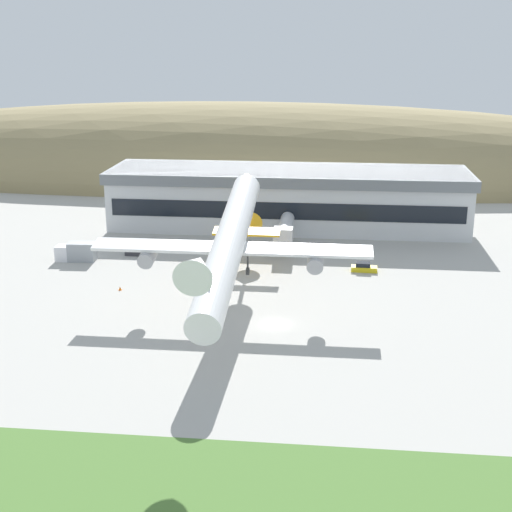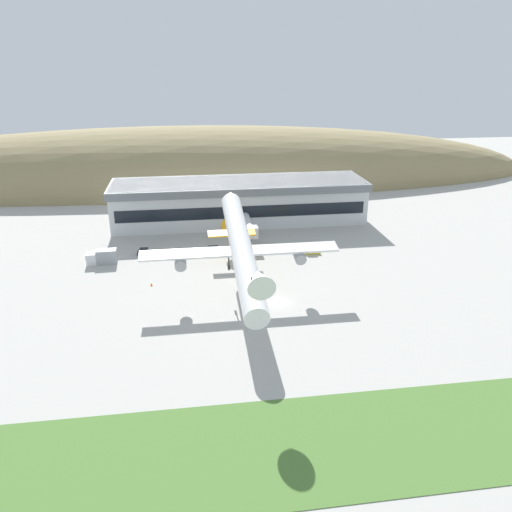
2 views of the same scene
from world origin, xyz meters
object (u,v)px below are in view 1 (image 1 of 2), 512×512
object	(u,v)px
terminal_building	(288,194)
service_car_2	(226,256)
traffic_cone_0	(120,288)
service_car_0	(364,268)
fuel_truck	(77,252)
cargo_airplane	(230,244)
service_car_1	(136,252)
jetway_0	(285,229)

from	to	relation	value
terminal_building	service_car_2	world-z (taller)	terminal_building
traffic_cone_0	terminal_building	bearing A→B (deg)	60.68
service_car_0	fuel_truck	distance (m)	50.02
cargo_airplane	traffic_cone_0	world-z (taller)	cargo_airplane
service_car_0	service_car_1	size ratio (longest dim) A/B	1.17
terminal_building	service_car_2	size ratio (longest dim) A/B	16.33
service_car_1	traffic_cone_0	distance (m)	18.58
service_car_2	fuel_truck	size ratio (longest dim) A/B	0.63
service_car_1	fuel_truck	distance (m)	10.36
service_car_2	fuel_truck	xyz separation A→B (m)	(-25.97, -3.40, 0.90)
service_car_1	jetway_0	bearing A→B (deg)	13.62
cargo_airplane	service_car_0	world-z (taller)	cargo_airplane
jetway_0	traffic_cone_0	bearing A→B (deg)	-134.03
cargo_airplane	service_car_0	size ratio (longest dim) A/B	12.05
fuel_truck	traffic_cone_0	size ratio (longest dim) A/B	12.23
service_car_1	fuel_truck	xyz separation A→B (m)	(-9.41, -4.24, 0.89)
service_car_0	service_car_2	distance (m)	24.39
service_car_0	service_car_1	distance (m)	40.90
jetway_0	traffic_cone_0	size ratio (longest dim) A/B	25.06
terminal_building	fuel_truck	bearing A→B (deg)	-142.01
service_car_0	traffic_cone_0	bearing A→B (deg)	-160.59
service_car_0	fuel_truck	xyz separation A→B (m)	(-50.01, 0.74, 0.92)
cargo_airplane	service_car_1	bearing A→B (deg)	129.13
traffic_cone_0	cargo_airplane	bearing A→B (deg)	-21.67
jetway_0	cargo_airplane	world-z (taller)	cargo_airplane
jetway_0	service_car_0	size ratio (longest dim) A/B	3.30
jetway_0	fuel_truck	world-z (taller)	jetway_0
cargo_airplane	service_car_0	xyz separation A→B (m)	(19.68, 20.73, -9.49)
jetway_0	service_car_0	distance (m)	18.42
jetway_0	cargo_airplane	distance (m)	33.20
service_car_0	traffic_cone_0	world-z (taller)	service_car_0
service_car_0	fuel_truck	size ratio (longest dim) A/B	0.62
service_car_2	service_car_1	bearing A→B (deg)	177.10
traffic_cone_0	service_car_2	bearing A→B (deg)	51.35
terminal_building	fuel_truck	xyz separation A→B (m)	(-35.41, -27.65, -5.21)
service_car_1	traffic_cone_0	size ratio (longest dim) A/B	6.48
fuel_truck	traffic_cone_0	bearing A→B (deg)	-49.89
cargo_airplane	service_car_1	xyz separation A→B (m)	(-20.92, 25.71, -9.46)
service_car_1	service_car_2	size ratio (longest dim) A/B	0.84
cargo_airplane	service_car_1	size ratio (longest dim) A/B	14.11
terminal_building	service_car_1	distance (m)	35.51
jetway_0	service_car_2	xyz separation A→B (m)	(-9.96, -7.27, -3.34)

